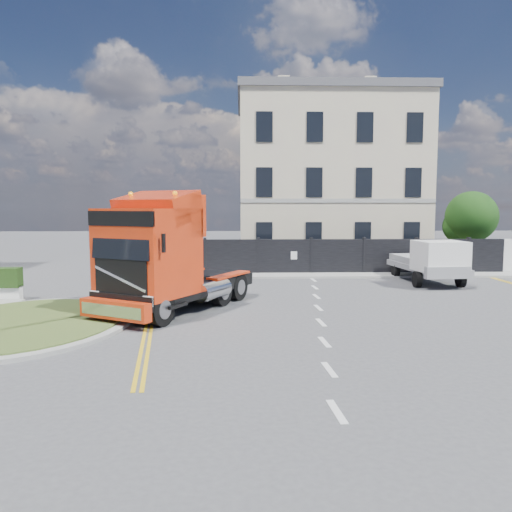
{
  "coord_description": "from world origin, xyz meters",
  "views": [
    {
      "loc": [
        0.01,
        -18.95,
        3.82
      ],
      "look_at": [
        0.64,
        1.51,
        1.8
      ],
      "focal_mm": 35.0,
      "sensor_mm": 36.0,
      "label": 1
    }
  ],
  "objects": [
    {
      "name": "traffic_island",
      "position": [
        -7.0,
        -3.0,
        0.08
      ],
      "size": [
        6.8,
        6.8,
        0.17
      ],
      "color": "gray",
      "rests_on": "ground"
    },
    {
      "name": "truck",
      "position": [
        -2.83,
        -1.25,
        1.9
      ],
      "size": [
        5.72,
        7.48,
        4.25
      ],
      "rotation": [
        0.0,
        0.0,
        -0.5
      ],
      "color": "black",
      "rests_on": "ground"
    },
    {
      "name": "tree",
      "position": [
        14.38,
        12.1,
        3.05
      ],
      "size": [
        3.2,
        3.2,
        4.8
      ],
      "color": "#382619",
      "rests_on": "ground"
    },
    {
      "name": "pavement_far",
      "position": [
        6.0,
        8.1,
        0.06
      ],
      "size": [
        20.0,
        1.6,
        0.12
      ],
      "primitive_type": "cube",
      "color": "gray",
      "rests_on": "ground"
    },
    {
      "name": "ground",
      "position": [
        0.0,
        0.0,
        0.0
      ],
      "size": [
        120.0,
        120.0,
        0.0
      ],
      "primitive_type": "plane",
      "color": "#424244",
      "rests_on": "ground"
    },
    {
      "name": "flatbed_pickup",
      "position": [
        9.45,
        4.92,
        1.19
      ],
      "size": [
        2.57,
        5.48,
        2.21
      ],
      "rotation": [
        0.0,
        0.0,
        0.09
      ],
      "color": "gray",
      "rests_on": "ground"
    },
    {
      "name": "georgian_building",
      "position": [
        6.0,
        16.5,
        5.77
      ],
      "size": [
        12.3,
        10.3,
        12.8
      ],
      "color": "#BBAA94",
      "rests_on": "ground"
    },
    {
      "name": "hoarding_fence",
      "position": [
        6.55,
        9.0,
        1.0
      ],
      "size": [
        18.8,
        0.25,
        2.0
      ],
      "color": "black",
      "rests_on": "ground"
    }
  ]
}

